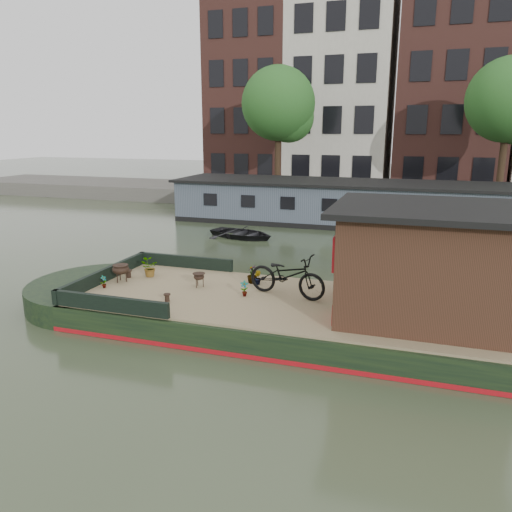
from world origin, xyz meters
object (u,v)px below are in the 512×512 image
(potted_plant_a, at_px, (244,289))
(dinghy, at_px, (242,230))
(bicycle, at_px, (287,275))
(brazier_rear, at_px, (199,280))
(brazier_front, at_px, (121,273))
(cabin, at_px, (426,261))

(potted_plant_a, height_order, dinghy, potted_plant_a)
(bicycle, height_order, brazier_rear, bicycle)
(potted_plant_a, xyz_separation_m, dinghy, (-3.38, 9.24, -0.53))
(brazier_front, height_order, brazier_rear, brazier_front)
(dinghy, bearing_deg, brazier_rear, -150.96)
(brazier_rear, relative_size, dinghy, 0.12)
(brazier_rear, xyz_separation_m, dinghy, (-2.02, 8.90, -0.52))
(potted_plant_a, xyz_separation_m, brazier_front, (-3.53, 0.10, 0.04))
(cabin, relative_size, potted_plant_a, 10.26)
(bicycle, xyz_separation_m, dinghy, (-4.36, 8.89, -0.87))
(brazier_rear, height_order, dinghy, brazier_rear)
(brazier_rear, bearing_deg, bicycle, 0.40)
(dinghy, bearing_deg, cabin, -124.58)
(brazier_front, bearing_deg, dinghy, 89.08)
(potted_plant_a, bearing_deg, brazier_front, 178.41)
(cabin, height_order, bicycle, cabin)
(bicycle, distance_m, brazier_front, 4.52)
(cabin, distance_m, potted_plant_a, 4.27)
(cabin, height_order, dinghy, cabin)
(potted_plant_a, distance_m, dinghy, 9.85)
(potted_plant_a, relative_size, brazier_front, 0.83)
(bicycle, height_order, dinghy, bicycle)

